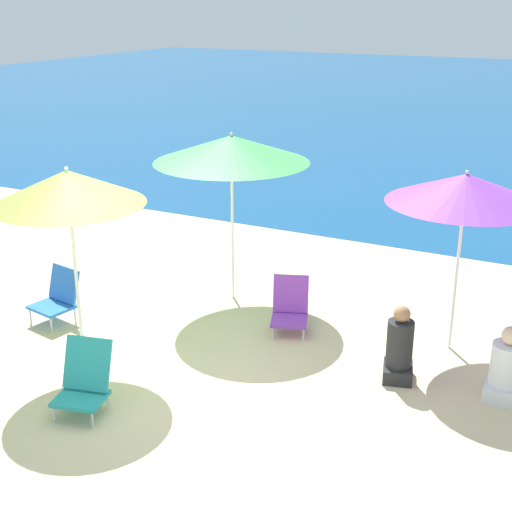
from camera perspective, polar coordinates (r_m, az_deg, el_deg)
ground_plane at (r=7.69m, az=-6.32°, el=-10.41°), size 60.00×60.00×0.00m
beach_umbrella_lime at (r=7.69m, az=-14.82°, el=5.32°), size 1.62×1.62×2.24m
beach_umbrella_purple at (r=8.08m, az=16.41°, el=5.19°), size 1.73×1.73×2.13m
beach_umbrella_green at (r=9.19m, az=-1.98°, el=8.55°), size 2.02×2.02×2.27m
beach_chair_teal at (r=7.31m, az=-13.57°, el=-9.57°), size 0.58×0.61×0.72m
beach_chair_blue at (r=9.32m, az=-15.57°, el=-3.09°), size 0.58×0.59×0.68m
beach_chair_purple at (r=8.77m, az=2.74°, el=-4.08°), size 0.58×0.62×0.67m
person_seated_near at (r=7.78m, az=11.39°, el=-7.33°), size 0.40×0.44×0.86m
person_seated_far at (r=7.75m, az=19.42°, el=-8.60°), size 0.39×0.45×0.80m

